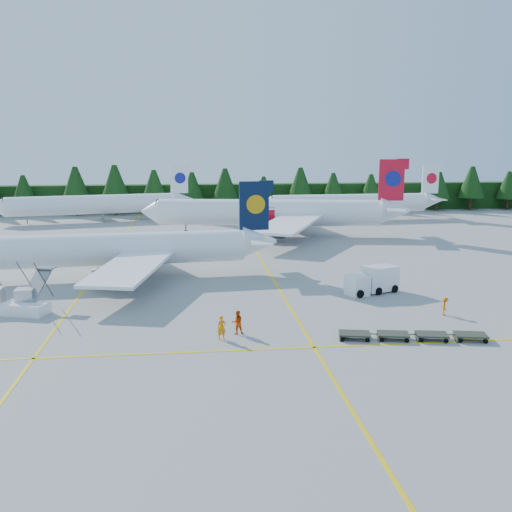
{
  "coord_description": "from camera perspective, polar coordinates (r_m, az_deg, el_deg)",
  "views": [
    {
      "loc": [
        -2.7,
        -45.18,
        14.74
      ],
      "look_at": [
        3.64,
        11.57,
        3.5
      ],
      "focal_mm": 40.0,
      "sensor_mm": 36.0,
      "label": 1
    }
  ],
  "objects": [
    {
      "name": "service_truck",
      "position": [
        58.39,
        11.5,
        -2.4
      ],
      "size": [
        5.8,
        3.85,
        2.64
      ],
      "rotation": [
        0.0,
        0.0,
        0.38
      ],
      "color": "white",
      "rests_on": "ground"
    },
    {
      "name": "taxi_stripe_b",
      "position": [
        67.38,
        1.2,
        -1.5
      ],
      "size": [
        0.25,
        120.0,
        0.01
      ],
      "primitive_type": "cube",
      "color": "yellow",
      "rests_on": "ground"
    },
    {
      "name": "crew_a",
      "position": [
        43.98,
        -3.46,
        -7.17
      ],
      "size": [
        0.73,
        0.52,
        1.88
      ],
      "primitive_type": "imported",
      "rotation": [
        0.0,
        0.0,
        0.11
      ],
      "color": "orange",
      "rests_on": "ground"
    },
    {
      "name": "crew_c",
      "position": [
        52.66,
        18.37,
        -4.79
      ],
      "size": [
        0.63,
        0.77,
        1.6
      ],
      "primitive_type": "imported",
      "rotation": [
        0.0,
        0.0,
        1.26
      ],
      "color": "orange",
      "rests_on": "ground"
    },
    {
      "name": "airliner_far_left",
      "position": [
        114.45,
        -16.57,
        4.97
      ],
      "size": [
        36.53,
        10.38,
        10.73
      ],
      "rotation": [
        0.0,
        0.0,
        0.2
      ],
      "color": "white",
      "rests_on": "ground"
    },
    {
      "name": "uld_pair",
      "position": [
        55.8,
        -23.42,
        -3.89
      ],
      "size": [
        5.1,
        2.21,
        1.71
      ],
      "rotation": [
        0.0,
        0.0,
        0.02
      ],
      "color": "#333929",
      "rests_on": "ground"
    },
    {
      "name": "airliner_red",
      "position": [
        93.13,
        0.83,
        4.34
      ],
      "size": [
        42.37,
        34.6,
        12.39
      ],
      "rotation": [
        0.0,
        0.0,
        -0.16
      ],
      "color": "white",
      "rests_on": "ground"
    },
    {
      "name": "airstairs",
      "position": [
        54.43,
        -21.93,
        -4.56
      ],
      "size": [
        4.36,
        5.92,
        3.53
      ],
      "rotation": [
        0.0,
        0.0,
        -0.31
      ],
      "color": "white",
      "rests_on": "ground"
    },
    {
      "name": "airliner_navy",
      "position": [
        65.32,
        -15.3,
        0.54
      ],
      "size": [
        36.39,
        29.85,
        10.58
      ],
      "rotation": [
        0.0,
        0.0,
        0.08
      ],
      "color": "white",
      "rests_on": "ground"
    },
    {
      "name": "ground",
      "position": [
        47.6,
        -2.83,
        -6.92
      ],
      "size": [
        320.0,
        320.0,
        0.0
      ],
      "primitive_type": "plane",
      "color": "#A0A09B",
      "rests_on": "ground"
    },
    {
      "name": "taxi_stripe_cross",
      "position": [
        41.94,
        -2.31,
        -9.44
      ],
      "size": [
        80.0,
        0.25,
        0.01
      ],
      "primitive_type": "cube",
      "color": "yellow",
      "rests_on": "ground"
    },
    {
      "name": "treeline_hedge",
      "position": [
        127.75,
        -5.16,
        5.82
      ],
      "size": [
        220.0,
        4.0,
        6.0
      ],
      "primitive_type": "cube",
      "color": "black",
      "rests_on": "ground"
    },
    {
      "name": "taxi_stripe_a",
      "position": [
        67.77,
        -15.82,
        -1.85
      ],
      "size": [
        0.25,
        120.0,
        0.01
      ],
      "primitive_type": "cube",
      "color": "yellow",
      "rests_on": "ground"
    },
    {
      "name": "airliner_far_right",
      "position": [
        113.86,
        8.81,
        5.26
      ],
      "size": [
        36.6,
        5.39,
        10.64
      ],
      "rotation": [
        0.0,
        0.0,
        0.05
      ],
      "color": "white",
      "rests_on": "ground"
    },
    {
      "name": "crew_b",
      "position": [
        45.2,
        -1.88,
        -6.64
      ],
      "size": [
        1.0,
        0.83,
        1.89
      ],
      "primitive_type": "imported",
      "rotation": [
        0.0,
        0.0,
        3.27
      ],
      "color": "#DE4404",
      "rests_on": "ground"
    },
    {
      "name": "dolly_train",
      "position": [
        45.62,
        15.38,
        -7.54
      ],
      "size": [
        11.35,
        3.19,
        0.14
      ],
      "rotation": [
        0.0,
        0.0,
        -0.21
      ],
      "color": "#333929",
      "rests_on": "ground"
    }
  ]
}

